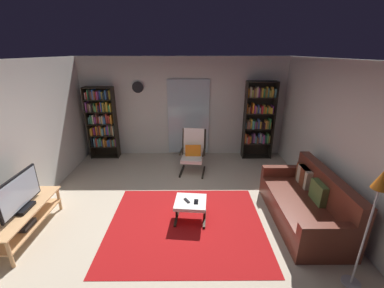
{
  "coord_description": "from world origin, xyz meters",
  "views": [
    {
      "loc": [
        0.19,
        -3.61,
        2.71
      ],
      "look_at": [
        0.22,
        1.18,
        0.91
      ],
      "focal_mm": 23.17,
      "sensor_mm": 36.0,
      "label": 1
    }
  ],
  "objects_px": {
    "tv_remote": "(187,200)",
    "bookshelf_near_sofa": "(258,118)",
    "tv_stand": "(26,218)",
    "ottoman": "(191,204)",
    "floor_lamp_by_sofa": "(377,198)",
    "television": "(20,194)",
    "lounge_armchair": "(193,150)",
    "leather_sofa": "(306,204)",
    "bookshelf_near_tv": "(102,121)",
    "wall_clock": "(138,87)",
    "cell_phone": "(196,202)"
  },
  "relations": [
    {
      "from": "bookshelf_near_sofa",
      "to": "lounge_armchair",
      "type": "bearing_deg",
      "value": -153.65
    },
    {
      "from": "cell_phone",
      "to": "ottoman",
      "type": "bearing_deg",
      "value": 163.32
    },
    {
      "from": "leather_sofa",
      "to": "wall_clock",
      "type": "bearing_deg",
      "value": 138.36
    },
    {
      "from": "bookshelf_near_sofa",
      "to": "ottoman",
      "type": "bearing_deg",
      "value": -123.2
    },
    {
      "from": "leather_sofa",
      "to": "wall_clock",
      "type": "distance_m",
      "value": 4.66
    },
    {
      "from": "television",
      "to": "lounge_armchair",
      "type": "height_order",
      "value": "same"
    },
    {
      "from": "tv_stand",
      "to": "cell_phone",
      "type": "height_order",
      "value": "tv_stand"
    },
    {
      "from": "tv_stand",
      "to": "cell_phone",
      "type": "distance_m",
      "value": 2.65
    },
    {
      "from": "lounge_armchair",
      "to": "tv_remote",
      "type": "xyz_separation_m",
      "value": [
        -0.12,
        -1.86,
        -0.16
      ]
    },
    {
      "from": "lounge_armchair",
      "to": "ottoman",
      "type": "relative_size",
      "value": 1.82
    },
    {
      "from": "lounge_armchair",
      "to": "television",
      "type": "bearing_deg",
      "value": -139.63
    },
    {
      "from": "television",
      "to": "cell_phone",
      "type": "distance_m",
      "value": 2.67
    },
    {
      "from": "tv_stand",
      "to": "bookshelf_near_sofa",
      "type": "bearing_deg",
      "value": 35.48
    },
    {
      "from": "bookshelf_near_tv",
      "to": "wall_clock",
      "type": "height_order",
      "value": "wall_clock"
    },
    {
      "from": "lounge_armchair",
      "to": "floor_lamp_by_sofa",
      "type": "relative_size",
      "value": 0.65
    },
    {
      "from": "tv_stand",
      "to": "bookshelf_near_tv",
      "type": "relative_size",
      "value": 0.74
    },
    {
      "from": "tv_stand",
      "to": "tv_remote",
      "type": "height_order",
      "value": "tv_stand"
    },
    {
      "from": "tv_stand",
      "to": "leather_sofa",
      "type": "distance_m",
      "value": 4.49
    },
    {
      "from": "floor_lamp_by_sofa",
      "to": "wall_clock",
      "type": "xyz_separation_m",
      "value": [
        -3.35,
        4.17,
        0.62
      ]
    },
    {
      "from": "leather_sofa",
      "to": "ottoman",
      "type": "height_order",
      "value": "leather_sofa"
    },
    {
      "from": "lounge_armchair",
      "to": "leather_sofa",
      "type": "bearing_deg",
      "value": -45.13
    },
    {
      "from": "bookshelf_near_sofa",
      "to": "floor_lamp_by_sofa",
      "type": "height_order",
      "value": "bookshelf_near_sofa"
    },
    {
      "from": "leather_sofa",
      "to": "television",
      "type": "bearing_deg",
      "value": -175.84
    },
    {
      "from": "bookshelf_near_sofa",
      "to": "wall_clock",
      "type": "relative_size",
      "value": 6.99
    },
    {
      "from": "leather_sofa",
      "to": "tv_remote",
      "type": "xyz_separation_m",
      "value": [
        -2.0,
        0.02,
        0.06
      ]
    },
    {
      "from": "lounge_armchair",
      "to": "tv_stand",
      "type": "bearing_deg",
      "value": -139.45
    },
    {
      "from": "floor_lamp_by_sofa",
      "to": "wall_clock",
      "type": "relative_size",
      "value": 5.45
    },
    {
      "from": "lounge_armchair",
      "to": "wall_clock",
      "type": "bearing_deg",
      "value": 143.67
    },
    {
      "from": "television",
      "to": "ottoman",
      "type": "bearing_deg",
      "value": 7.9
    },
    {
      "from": "television",
      "to": "bookshelf_near_tv",
      "type": "bearing_deg",
      "value": 85.97
    },
    {
      "from": "tv_stand",
      "to": "bookshelf_near_tv",
      "type": "xyz_separation_m",
      "value": [
        0.22,
        3.1,
        0.71
      ]
    },
    {
      "from": "tv_stand",
      "to": "ottoman",
      "type": "distance_m",
      "value": 2.57
    },
    {
      "from": "television",
      "to": "tv_remote",
      "type": "relative_size",
      "value": 6.11
    },
    {
      "from": "lounge_armchair",
      "to": "cell_phone",
      "type": "height_order",
      "value": "lounge_armchair"
    },
    {
      "from": "lounge_armchair",
      "to": "ottoman",
      "type": "distance_m",
      "value": 1.87
    },
    {
      "from": "bookshelf_near_tv",
      "to": "leather_sofa",
      "type": "distance_m",
      "value": 5.12
    },
    {
      "from": "leather_sofa",
      "to": "ottoman",
      "type": "relative_size",
      "value": 3.36
    },
    {
      "from": "bookshelf_near_sofa",
      "to": "floor_lamp_by_sofa",
      "type": "bearing_deg",
      "value": -86.69
    },
    {
      "from": "tv_stand",
      "to": "leather_sofa",
      "type": "xyz_separation_m",
      "value": [
        4.48,
        0.34,
        0.01
      ]
    },
    {
      "from": "television",
      "to": "tv_stand",
      "type": "bearing_deg",
      "value": -98.1
    },
    {
      "from": "bookshelf_near_sofa",
      "to": "wall_clock",
      "type": "distance_m",
      "value": 3.22
    },
    {
      "from": "floor_lamp_by_sofa",
      "to": "tv_remote",
      "type": "bearing_deg",
      "value": 148.35
    },
    {
      "from": "bookshelf_near_tv",
      "to": "leather_sofa",
      "type": "xyz_separation_m",
      "value": [
        4.26,
        -2.76,
        -0.7
      ]
    },
    {
      "from": "tv_remote",
      "to": "bookshelf_near_sofa",
      "type": "bearing_deg",
      "value": 25.03
    },
    {
      "from": "leather_sofa",
      "to": "tv_stand",
      "type": "bearing_deg",
      "value": -175.65
    },
    {
      "from": "tv_remote",
      "to": "wall_clock",
      "type": "bearing_deg",
      "value": 83.03
    },
    {
      "from": "ottoman",
      "to": "television",
      "type": "bearing_deg",
      "value": -172.1
    },
    {
      "from": "ottoman",
      "to": "floor_lamp_by_sofa",
      "type": "distance_m",
      "value": 2.55
    },
    {
      "from": "lounge_armchair",
      "to": "cell_phone",
      "type": "relative_size",
      "value": 7.3
    },
    {
      "from": "ottoman",
      "to": "floor_lamp_by_sofa",
      "type": "xyz_separation_m",
      "value": [
        2.0,
        -1.27,
        0.93
      ]
    }
  ]
}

